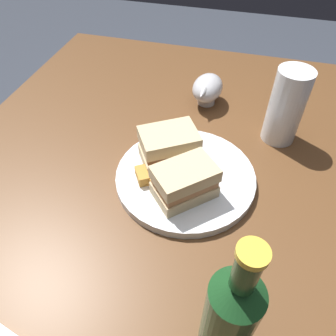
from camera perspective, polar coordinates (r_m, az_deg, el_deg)
The scene contains 11 objects.
ground_plane at distance 1.31m, azimuth -1.67°, elevation -24.00°, with size 6.00×6.00×0.00m, color #333842.
dining_table at distance 0.97m, azimuth -2.15°, elevation -16.47°, with size 1.18×0.91×0.74m, color brown.
plate at distance 0.65m, azimuth 3.07°, elevation -1.57°, with size 0.28×0.28×0.02m, color white.
sandwich_half_left at distance 0.65m, azimuth 0.16°, elevation 3.75°, with size 0.13×0.14×0.07m.
sandwich_half_right at distance 0.59m, azimuth 2.94°, elevation -2.46°, with size 0.13×0.13×0.07m.
potato_wedge_front at distance 0.65m, azimuth -1.34°, elevation 0.15°, with size 0.05×0.02×0.02m, color #AD702D.
potato_wedge_middle at distance 0.63m, azimuth -4.48°, elevation -1.32°, with size 0.04×0.02×0.02m, color #B77F33.
potato_wedge_back at distance 0.62m, azimuth -2.41°, elevation -2.12°, with size 0.05×0.02×0.02m, color #B77F33.
pint_glass at distance 0.75m, azimuth 19.82°, elevation 9.35°, with size 0.07×0.07×0.17m.
gravy_boat at distance 0.85m, azimuth 6.93°, elevation 13.74°, with size 0.12×0.08×0.07m.
cider_bottle at distance 0.43m, azimuth 10.94°, elevation -23.79°, with size 0.06×0.06×0.24m.
Camera 1 is at (0.43, 0.15, 1.23)m, focal length 34.70 mm.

